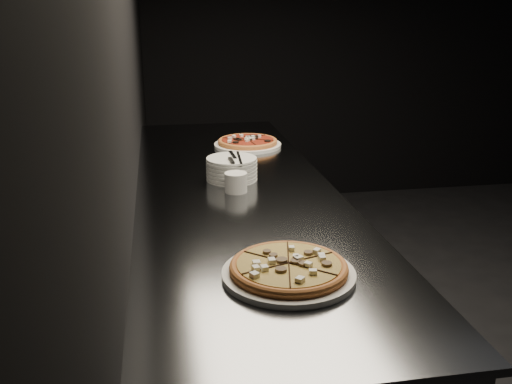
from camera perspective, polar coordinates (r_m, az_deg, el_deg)
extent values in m
cube|color=black|center=(2.06, -12.76, 12.79)|extent=(0.02, 5.00, 2.80)
cube|color=black|center=(5.15, 18.68, 15.37)|extent=(5.00, 0.02, 2.80)
cube|color=slate|center=(2.36, -1.96, -10.39)|extent=(0.70, 2.40, 0.90)
cube|color=slate|center=(2.18, -2.09, 0.29)|extent=(0.74, 2.44, 0.02)
cylinder|color=white|center=(1.47, 3.27, -8.21)|extent=(0.34, 0.34, 0.02)
cylinder|color=#D78240|center=(1.46, 3.28, -7.70)|extent=(0.38, 0.38, 0.01)
torus|color=#D78240|center=(1.46, 3.29, -7.48)|extent=(0.38, 0.38, 0.02)
cylinder|color=#F8D252|center=(1.46, 3.29, -7.29)|extent=(0.34, 0.34, 0.01)
cylinder|color=white|center=(2.79, -0.84, 4.71)|extent=(0.33, 0.33, 0.02)
cylinder|color=#D78240|center=(2.78, -0.84, 4.99)|extent=(0.37, 0.37, 0.01)
torus|color=#D78240|center=(2.78, -0.84, 5.11)|extent=(0.38, 0.38, 0.02)
cylinder|color=maroon|center=(2.78, -0.84, 5.21)|extent=(0.33, 0.33, 0.01)
cylinder|color=white|center=(2.26, -2.43, 1.44)|extent=(0.20, 0.20, 0.01)
cylinder|color=white|center=(2.25, -2.44, 1.80)|extent=(0.20, 0.20, 0.01)
cylinder|color=white|center=(2.25, -2.44, 2.16)|extent=(0.20, 0.20, 0.01)
cylinder|color=white|center=(2.25, -2.45, 2.53)|extent=(0.20, 0.20, 0.01)
cylinder|color=white|center=(2.24, -2.45, 2.89)|extent=(0.20, 0.20, 0.01)
cylinder|color=white|center=(2.24, -2.46, 3.26)|extent=(0.20, 0.20, 0.01)
cube|color=#B5B8BC|center=(2.28, -2.35, 3.74)|extent=(0.02, 0.13, 0.00)
cube|color=black|center=(2.18, -2.48, 3.17)|extent=(0.02, 0.08, 0.01)
cube|color=#B5B8BC|center=(2.23, -1.67, 3.45)|extent=(0.06, 0.19, 0.00)
cylinder|color=silver|center=(2.10, -2.03, 0.96)|extent=(0.08, 0.08, 0.07)
cylinder|color=black|center=(2.09, -2.03, 1.69)|extent=(0.07, 0.07, 0.01)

